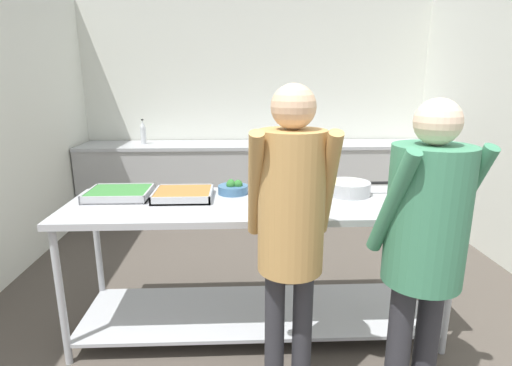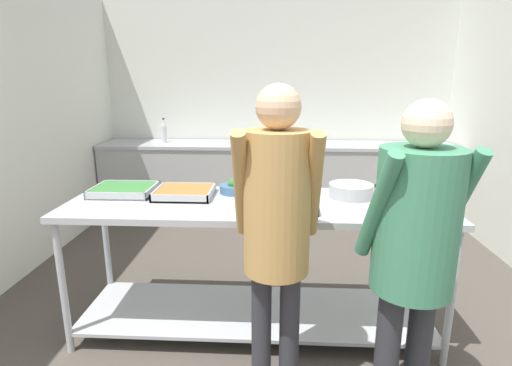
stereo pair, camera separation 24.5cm
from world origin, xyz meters
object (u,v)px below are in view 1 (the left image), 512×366
(guest_serving_right, at_px, (425,231))
(serving_tray_greens, at_px, (183,195))
(sauce_pan, at_px, (349,188))
(plate_stack, at_px, (409,197))
(guest_serving_left, at_px, (291,216))
(serving_tray_vegetables, at_px, (287,203))
(serving_tray_roast, at_px, (119,194))
(broccoli_bowl, at_px, (233,188))
(water_bottle, at_px, (143,133))

(guest_serving_right, bearing_deg, serving_tray_greens, 146.78)
(sauce_pan, bearing_deg, plate_stack, -21.20)
(plate_stack, bearing_deg, guest_serving_left, -143.95)
(serving_tray_vegetables, bearing_deg, guest_serving_left, -94.79)
(serving_tray_roast, distance_m, broccoli_bowl, 0.76)
(serving_tray_greens, bearing_deg, plate_stack, -3.93)
(broccoli_bowl, bearing_deg, sauce_pan, -4.41)
(water_bottle, bearing_deg, serving_tray_vegetables, -60.52)
(serving_tray_vegetables, height_order, guest_serving_left, guest_serving_left)
(serving_tray_roast, xyz_separation_m, broccoli_bowl, (0.76, 0.06, 0.01))
(plate_stack, height_order, guest_serving_left, guest_serving_left)
(guest_serving_right, relative_size, water_bottle, 5.27)
(sauce_pan, bearing_deg, serving_tray_roast, -179.87)
(serving_tray_roast, relative_size, serving_tray_vegetables, 1.02)
(guest_serving_right, bearing_deg, broccoli_bowl, 135.07)
(guest_serving_left, bearing_deg, serving_tray_roast, 143.96)
(broccoli_bowl, distance_m, guest_serving_left, 0.88)
(guest_serving_right, xyz_separation_m, water_bottle, (-2.06, 3.20, 0.07))
(serving_tray_roast, height_order, broccoli_bowl, broccoli_bowl)
(serving_tray_roast, height_order, serving_tray_greens, same)
(serving_tray_roast, relative_size, guest_serving_right, 0.25)
(serving_tray_vegetables, bearing_deg, water_bottle, 119.48)
(guest_serving_left, distance_m, water_bottle, 3.42)
(water_bottle, bearing_deg, plate_stack, -47.36)
(serving_tray_roast, xyz_separation_m, serving_tray_greens, (0.43, -0.04, -0.00))
(serving_tray_greens, height_order, water_bottle, water_bottle)
(plate_stack, bearing_deg, guest_serving_right, -107.84)
(serving_tray_greens, relative_size, guest_serving_right, 0.24)
(plate_stack, relative_size, guest_serving_right, 0.14)
(plate_stack, bearing_deg, water_bottle, 132.64)
(serving_tray_vegetables, xyz_separation_m, guest_serving_left, (-0.04, -0.51, 0.10))
(sauce_pan, relative_size, plate_stack, 1.88)
(sauce_pan, relative_size, guest_serving_left, 0.26)
(plate_stack, bearing_deg, sauce_pan, 158.80)
(broccoli_bowl, distance_m, plate_stack, 1.17)
(broccoli_bowl, relative_size, guest_serving_right, 0.13)
(sauce_pan, distance_m, guest_serving_right, 0.87)
(broccoli_bowl, height_order, guest_serving_left, guest_serving_left)
(broccoli_bowl, height_order, guest_serving_right, guest_serving_right)
(serving_tray_greens, xyz_separation_m, broccoli_bowl, (0.33, 0.10, 0.01))
(broccoli_bowl, relative_size, water_bottle, 0.68)
(serving_tray_greens, xyz_separation_m, water_bottle, (-0.80, 2.38, 0.11))
(water_bottle, bearing_deg, sauce_pan, -50.63)
(serving_tray_vegetables, height_order, sauce_pan, sauce_pan)
(plate_stack, relative_size, water_bottle, 0.76)
(serving_tray_greens, xyz_separation_m, sauce_pan, (1.12, 0.04, 0.02))
(sauce_pan, xyz_separation_m, guest_serving_right, (0.13, -0.86, 0.02))
(serving_tray_greens, bearing_deg, water_bottle, 108.63)
(serving_tray_roast, height_order, water_bottle, water_bottle)
(serving_tray_roast, bearing_deg, guest_serving_right, -27.00)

